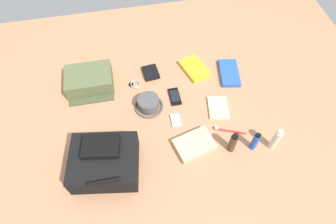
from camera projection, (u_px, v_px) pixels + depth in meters
The scene contains 16 objects.
ground_plane at pixel (168, 117), 1.63m from camera, with size 2.64×2.02×0.02m, color #B47C56.
backpack at pixel (104, 162), 1.40m from camera, with size 0.36×0.31×0.16m.
toiletry_pouch at pixel (89, 80), 1.71m from camera, with size 0.27×0.24×0.10m.
bucket_hat at pixel (149, 104), 1.63m from camera, with size 0.17×0.17×0.07m.
lotion_bottle at pixel (276, 140), 1.45m from camera, with size 0.04×0.04×0.16m.
deodorant_spray at pixel (255, 142), 1.46m from camera, with size 0.03×0.03×0.14m.
cologne_bottle at pixel (233, 143), 1.46m from camera, with size 0.04×0.04×0.14m.
paperback_novel at pixel (229, 73), 1.78m from camera, with size 0.15×0.23×0.03m.
travel_guidebook at pixel (194, 69), 1.80m from camera, with size 0.18×0.22×0.03m.
cell_phone at pixel (175, 97), 1.69m from camera, with size 0.06×0.12×0.01m.
media_player at pixel (176, 120), 1.60m from camera, with size 0.05×0.09×0.01m.
wristwatch at pixel (135, 84), 1.74m from camera, with size 0.07×0.06×0.01m.
toothbrush at pixel (228, 131), 1.56m from camera, with size 0.16×0.07×0.02m.
wallet at pixel (151, 73), 1.79m from camera, with size 0.09×0.11×0.02m, color black.
notepad at pixel (218, 108), 1.65m from camera, with size 0.11×0.15×0.02m, color beige.
folded_towel at pixel (194, 144), 1.51m from camera, with size 0.20×0.14×0.04m, color #C6B289.
Camera 1 is at (0.17, 0.86, 1.37)m, focal length 30.74 mm.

